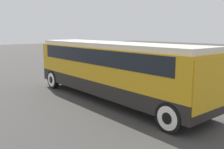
{
  "coord_description": "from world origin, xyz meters",
  "views": [
    {
      "loc": [
        9.53,
        -7.74,
        3.42
      ],
      "look_at": [
        0.0,
        0.0,
        1.3
      ],
      "focal_mm": 40.0,
      "sensor_mm": 36.0,
      "label": 1
    }
  ],
  "objects": [
    {
      "name": "ground_plane",
      "position": [
        0.0,
        0.0,
        0.0
      ],
      "size": [
        120.0,
        120.0,
        0.0
      ],
      "primitive_type": "plane",
      "color": "#423F3D"
    },
    {
      "name": "tour_bus",
      "position": [
        0.1,
        0.0,
        1.76
      ],
      "size": [
        10.71,
        2.55,
        2.9
      ],
      "color": "black",
      "rests_on": "ground_plane"
    },
    {
      "name": "parked_car_mid",
      "position": [
        -5.74,
        8.33,
        0.71
      ],
      "size": [
        4.06,
        1.79,
        1.44
      ],
      "color": "black",
      "rests_on": "ground_plane"
    }
  ]
}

